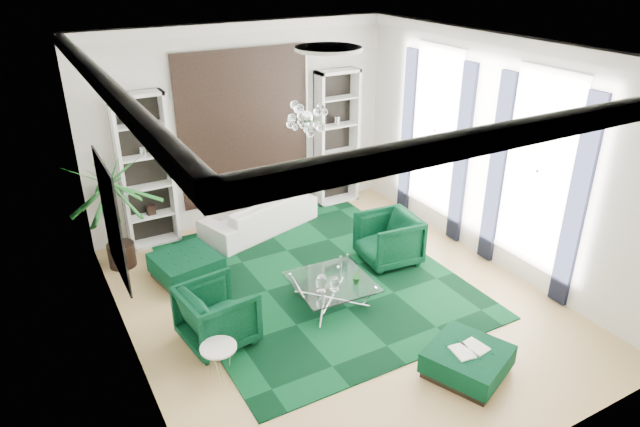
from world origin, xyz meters
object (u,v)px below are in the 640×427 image
side_table (220,362)px  coffee_table (332,292)px  armchair_right (388,239)px  sofa (259,214)px  palm (112,199)px  ottoman_front (467,362)px  armchair_left (217,315)px  ottoman_side (186,267)px

side_table → coffee_table: bearing=19.3°
armchair_right → sofa: bearing=-140.4°
side_table → palm: 3.65m
ottoman_front → palm: size_ratio=0.37×
coffee_table → armchair_left: bearing=-179.2°
coffee_table → ottoman_front: coffee_table is taller
sofa → side_table: bearing=41.9°
sofa → palm: size_ratio=0.93×
ottoman_front → palm: 6.03m
sofa → coffee_table: bearing=71.6°
sofa → ottoman_front: size_ratio=2.48×
ottoman_side → side_table: (-0.35, -2.51, 0.01)m
side_table → palm: (-0.49, 3.47, 1.02)m
armchair_left → ottoman_front: armchair_left is taller
armchair_left → ottoman_front: bearing=-138.5°
armchair_left → side_table: bearing=153.5°
sofa → side_table: size_ratio=4.95×
armchair_right → ottoman_side: 3.42m
sofa → armchair_left: armchair_left is taller
armchair_left → side_table: (-0.24, -0.70, -0.20)m
sofa → coffee_table: 2.83m
armchair_right → ottoman_front: (-0.79, -2.86, -0.25)m
armchair_right → coffee_table: bearing=-60.8°
sofa → ottoman_front: sofa is taller
ottoman_side → armchair_right: bearing=-19.7°
side_table → armchair_left: bearing=71.0°
ottoman_side → palm: palm is taller
armchair_right → side_table: armchair_right is taller
side_table → palm: size_ratio=0.19×
sofa → palm: 2.76m
armchair_right → palm: bearing=-111.3°
armchair_left → palm: (-0.73, 2.77, 0.81)m
armchair_left → sofa: bearing=-40.8°
ottoman_front → side_table: bearing=151.6°
armchair_right → side_table: (-3.56, -1.36, -0.21)m
coffee_table → armchair_right: bearing=23.2°
palm → armchair_right: bearing=-27.4°
armchair_left → palm: size_ratio=0.38×
armchair_right → ottoman_side: armchair_right is taller
ottoman_front → armchair_right: bearing=74.5°
ottoman_side → palm: (-0.84, 0.95, 1.03)m
armchair_left → palm: palm is taller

